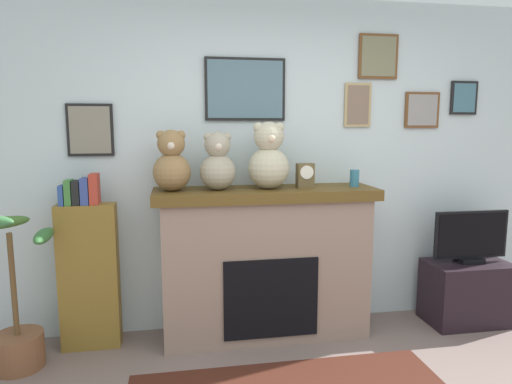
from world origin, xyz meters
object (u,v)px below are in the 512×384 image
(potted_plant, at_px, (17,319))
(candle_jar, at_px, (354,178))
(bookshelf, at_px, (89,270))
(fireplace, at_px, (265,262))
(teddy_bear_brown, at_px, (218,164))
(teddy_bear_tan, at_px, (172,164))
(teddy_bear_cream, at_px, (269,159))
(television, at_px, (471,238))
(tv_stand, at_px, (467,292))
(mantel_clock, at_px, (305,175))

(potted_plant, xyz_separation_m, candle_jar, (2.43, 0.19, 0.88))
(bookshelf, bearing_deg, candle_jar, -1.27)
(fireplace, relative_size, teddy_bear_brown, 3.94)
(bookshelf, height_order, teddy_bear_tan, teddy_bear_tan)
(bookshelf, relative_size, teddy_bear_cream, 2.59)
(bookshelf, relative_size, teddy_bear_tan, 2.94)
(fireplace, distance_m, potted_plant, 1.76)
(potted_plant, relative_size, teddy_bear_tan, 2.49)
(fireplace, height_order, teddy_bear_brown, teddy_bear_brown)
(television, height_order, candle_jar, candle_jar)
(tv_stand, relative_size, mantel_clock, 3.60)
(mantel_clock, xyz_separation_m, teddy_bear_cream, (-0.28, 0.00, 0.13))
(potted_plant, distance_m, television, 3.44)
(teddy_bear_cream, bearing_deg, candle_jar, 0.05)
(tv_stand, bearing_deg, teddy_bear_cream, 178.10)
(tv_stand, bearing_deg, teddy_bear_brown, 178.45)
(candle_jar, xyz_separation_m, teddy_bear_cream, (-0.68, -0.00, 0.16))
(teddy_bear_brown, bearing_deg, television, -1.59)
(tv_stand, bearing_deg, mantel_clock, 177.75)
(candle_jar, bearing_deg, teddy_bear_tan, -179.98)
(candle_jar, relative_size, teddy_bear_brown, 0.31)
(fireplace, bearing_deg, teddy_bear_cream, -43.58)
(potted_plant, height_order, candle_jar, candle_jar)
(bookshelf, bearing_deg, television, -1.94)
(fireplace, relative_size, tv_stand, 2.50)
(teddy_bear_cream, bearing_deg, tv_stand, -1.90)
(candle_jar, bearing_deg, television, -3.31)
(tv_stand, height_order, candle_jar, candle_jar)
(television, bearing_deg, teddy_bear_tan, 178.63)
(candle_jar, xyz_separation_m, teddy_bear_brown, (-1.05, -0.00, 0.13))
(television, distance_m, teddy_bear_brown, 2.14)
(potted_plant, height_order, mantel_clock, mantel_clock)
(candle_jar, bearing_deg, teddy_bear_brown, -179.97)
(fireplace, xyz_separation_m, bookshelf, (-1.30, 0.03, -0.00))
(tv_stand, xyz_separation_m, candle_jar, (-0.99, 0.06, 0.97))
(mantel_clock, distance_m, teddy_bear_brown, 0.67)
(potted_plant, relative_size, teddy_bear_brown, 2.57)
(bookshelf, height_order, potted_plant, bookshelf)
(tv_stand, distance_m, teddy_bear_tan, 2.62)
(teddy_bear_tan, distance_m, teddy_bear_brown, 0.33)
(tv_stand, xyz_separation_m, teddy_bear_brown, (-2.05, 0.06, 1.09))
(candle_jar, relative_size, mantel_clock, 0.71)
(teddy_bear_brown, bearing_deg, mantel_clock, -0.07)
(bookshelf, distance_m, tv_stand, 3.01)
(television, bearing_deg, candle_jar, 176.69)
(bookshelf, distance_m, teddy_bear_cream, 1.54)
(bookshelf, distance_m, television, 2.99)
(fireplace, xyz_separation_m, teddy_bear_brown, (-0.36, -0.02, 0.76))
(candle_jar, distance_m, mantel_clock, 0.40)
(television, height_order, teddy_bear_brown, teddy_bear_brown)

